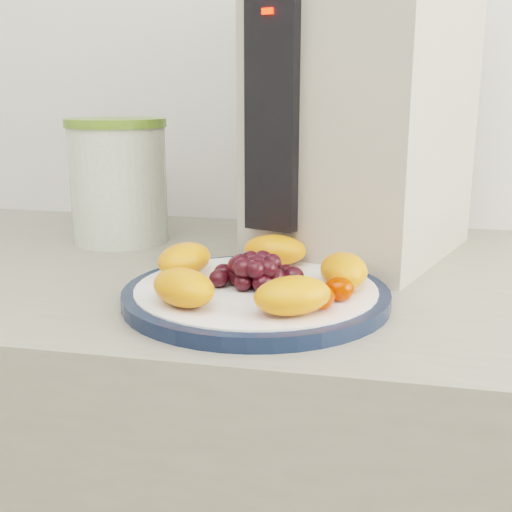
# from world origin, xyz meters

# --- Properties ---
(plate_rim) EXTENTS (0.28, 0.28, 0.01)m
(plate_rim) POSITION_xyz_m (0.03, 1.06, 0.91)
(plate_rim) COLOR #111E35
(plate_rim) RESTS_ON counter
(plate_face) EXTENTS (0.25, 0.25, 0.02)m
(plate_face) POSITION_xyz_m (0.03, 1.06, 0.91)
(plate_face) COLOR white
(plate_face) RESTS_ON counter
(canister) EXTENTS (0.17, 0.17, 0.17)m
(canister) POSITION_xyz_m (-0.23, 1.30, 0.98)
(canister) COLOR #415E14
(canister) RESTS_ON counter
(canister_lid) EXTENTS (0.18, 0.18, 0.01)m
(canister_lid) POSITION_xyz_m (-0.23, 1.30, 1.07)
(canister_lid) COLOR olive
(canister_lid) RESTS_ON canister
(appliance_body) EXTENTS (0.30, 0.35, 0.37)m
(appliance_body) POSITION_xyz_m (0.12, 1.31, 1.09)
(appliance_body) COLOR #AAA492
(appliance_body) RESTS_ON counter
(appliance_panel) EXTENTS (0.07, 0.04, 0.28)m
(appliance_panel) POSITION_xyz_m (0.02, 1.18, 1.09)
(appliance_panel) COLOR black
(appliance_panel) RESTS_ON appliance_body
(appliance_led) EXTENTS (0.01, 0.01, 0.01)m
(appliance_led) POSITION_xyz_m (0.02, 1.17, 1.20)
(appliance_led) COLOR #FF0C05
(appliance_led) RESTS_ON appliance_panel
(fruit_plate) EXTENTS (0.24, 0.23, 0.04)m
(fruit_plate) POSITION_xyz_m (0.03, 1.06, 0.93)
(fruit_plate) COLOR orange
(fruit_plate) RESTS_ON plate_face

